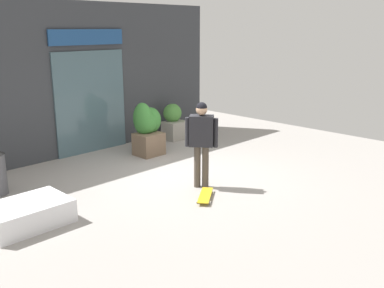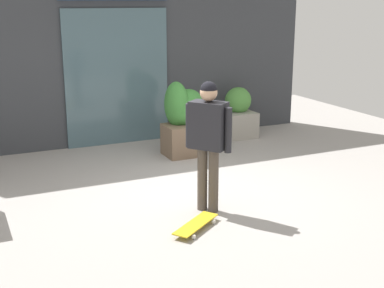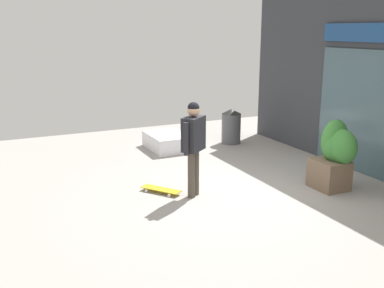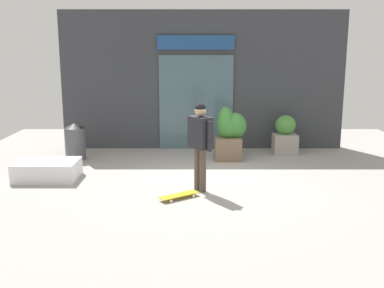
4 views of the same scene
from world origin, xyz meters
TOP-DOWN VIEW (x-y plane):
  - ground_plane at (0.00, 0.00)m, footprint 12.00×12.00m
  - building_facade at (-0.01, 3.14)m, footprint 7.56×0.31m
  - skateboarder at (-0.13, -0.73)m, footprint 0.48×0.52m
  - skateboard at (-0.53, -1.20)m, footprint 0.75×0.62m
  - planter_box_left at (0.62, 1.82)m, footprint 0.78×0.69m
  - trash_bin at (-3.17, 1.80)m, footprint 0.51×0.51m
  - snow_ledge at (-3.33, 0.07)m, footprint 1.27×0.90m

SIDE VIEW (x-z plane):
  - ground_plane at x=0.00m, z-range 0.00..0.00m
  - skateboard at x=-0.53m, z-range 0.02..0.10m
  - snow_ledge at x=-3.33m, z-range 0.00..0.38m
  - trash_bin at x=-3.17m, z-range 0.00..0.91m
  - planter_box_left at x=0.62m, z-range 0.04..1.33m
  - skateboarder at x=-0.13m, z-range 0.20..1.90m
  - building_facade at x=-0.01m, z-range -0.02..3.66m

